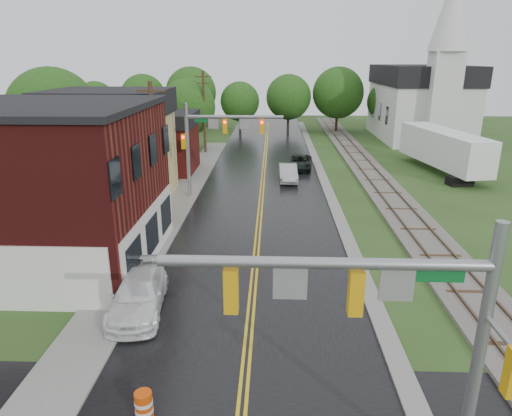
# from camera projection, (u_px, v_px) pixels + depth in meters

# --- Properties ---
(main_road) EXTENTS (10.00, 90.00, 0.02)m
(main_road) POSITION_uv_depth(u_px,v_px,m) (262.00, 187.00, 38.35)
(main_road) COLOR black
(main_road) RESTS_ON ground
(curb_right) EXTENTS (0.80, 70.00, 0.12)m
(curb_right) POSITION_uv_depth(u_px,v_px,m) (321.00, 173.00, 42.90)
(curb_right) COLOR gray
(curb_right) RESTS_ON ground
(sidewalk_left) EXTENTS (2.40, 50.00, 0.12)m
(sidewalk_left) POSITION_uv_depth(u_px,v_px,m) (177.00, 204.00, 33.83)
(sidewalk_left) COLOR gray
(sidewalk_left) RESTS_ON ground
(brick_building) EXTENTS (14.30, 10.30, 8.30)m
(brick_building) POSITION_uv_depth(u_px,v_px,m) (11.00, 186.00, 23.26)
(brick_building) COLOR #4C1110
(brick_building) RESTS_ON ground
(yellow_house) EXTENTS (8.00, 7.00, 6.40)m
(yellow_house) POSITION_uv_depth(u_px,v_px,m) (114.00, 159.00, 33.94)
(yellow_house) COLOR tan
(yellow_house) RESTS_ON ground
(darkred_building) EXTENTS (7.00, 6.00, 4.40)m
(darkred_building) POSITION_uv_depth(u_px,v_px,m) (157.00, 149.00, 42.76)
(darkred_building) COLOR #3F0F0C
(darkred_building) RESTS_ON ground
(church) EXTENTS (10.40, 18.40, 20.00)m
(church) POSITION_uv_depth(u_px,v_px,m) (423.00, 95.00, 58.30)
(church) COLOR silver
(church) RESTS_ON ground
(railroad) EXTENTS (3.20, 80.00, 0.30)m
(railroad) POSITION_uv_depth(u_px,v_px,m) (370.00, 173.00, 42.70)
(railroad) COLOR #59544C
(railroad) RESTS_ON ground
(traffic_signal_near) EXTENTS (7.34, 0.30, 7.20)m
(traffic_signal_near) POSITION_uv_depth(u_px,v_px,m) (388.00, 315.00, 10.10)
(traffic_signal_near) COLOR gray
(traffic_signal_near) RESTS_ON ground
(traffic_signal_far) EXTENTS (7.34, 0.43, 7.20)m
(traffic_signal_far) POSITION_uv_depth(u_px,v_px,m) (215.00, 133.00, 34.06)
(traffic_signal_far) COLOR gray
(traffic_signal_far) RESTS_ON ground
(utility_pole_b) EXTENTS (1.80, 0.28, 9.00)m
(utility_pole_b) POSITION_uv_depth(u_px,v_px,m) (155.00, 149.00, 29.52)
(utility_pole_b) COLOR #382616
(utility_pole_b) RESTS_ON ground
(utility_pole_c) EXTENTS (1.80, 0.28, 9.00)m
(utility_pole_c) POSITION_uv_depth(u_px,v_px,m) (204.00, 111.00, 50.39)
(utility_pole_c) COLOR #382616
(utility_pole_c) RESTS_ON ground
(tree_left_b) EXTENTS (7.60, 7.60, 9.69)m
(tree_left_b) POSITION_uv_depth(u_px,v_px,m) (55.00, 115.00, 38.99)
(tree_left_b) COLOR black
(tree_left_b) RESTS_ON ground
(tree_left_c) EXTENTS (6.00, 6.00, 7.65)m
(tree_left_c) POSITION_uv_depth(u_px,v_px,m) (130.00, 117.00, 46.81)
(tree_left_c) COLOR black
(tree_left_c) RESTS_ON ground
(tree_left_e) EXTENTS (6.40, 6.40, 8.16)m
(tree_left_e) POSITION_uv_depth(u_px,v_px,m) (189.00, 108.00, 52.23)
(tree_left_e) COLOR black
(tree_left_e) RESTS_ON ground
(suv_dark) EXTENTS (2.68, 4.96, 1.32)m
(suv_dark) POSITION_uv_depth(u_px,v_px,m) (300.00, 162.00, 44.31)
(suv_dark) COLOR black
(suv_dark) RESTS_ON ground
(sedan_silver) EXTENTS (1.67, 4.44, 1.45)m
(sedan_silver) POSITION_uv_depth(u_px,v_px,m) (288.00, 173.00, 40.05)
(sedan_silver) COLOR #A3A3A8
(sedan_silver) RESTS_ON ground
(pickup_white) EXTENTS (2.64, 5.36, 1.50)m
(pickup_white) POSITION_uv_depth(u_px,v_px,m) (139.00, 295.00, 19.47)
(pickup_white) COLOR white
(pickup_white) RESTS_ON ground
(semi_trailer) EXTENTS (4.89, 12.74, 3.91)m
(semi_trailer) POSITION_uv_depth(u_px,v_px,m) (444.00, 148.00, 42.53)
(semi_trailer) COLOR black
(semi_trailer) RESTS_ON ground
(construction_barrel) EXTENTS (0.58, 0.58, 0.94)m
(construction_barrel) POSITION_uv_depth(u_px,v_px,m) (144.00, 406.00, 13.64)
(construction_barrel) COLOR #CF4309
(construction_barrel) RESTS_ON ground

